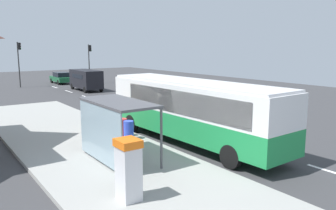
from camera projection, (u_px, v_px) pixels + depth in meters
The scene contains 21 objects.
ground_plane at pixel (106, 104), 29.13m from camera, with size 56.00×92.00×0.04m, color #38383A.
sidewalk_platform at pixel (92, 150), 15.83m from camera, with size 6.20×30.00×0.18m, color #999993.
lane_stripe_seg_0 at pixel (333, 172), 13.25m from camera, with size 0.16×2.20×0.01m, color silver.
lane_stripe_seg_1 at pixel (238, 143), 17.25m from camera, with size 0.16×2.20×0.01m, color silver.
lane_stripe_seg_2 at pixel (179, 125), 21.26m from camera, with size 0.16×2.20×0.01m, color silver.
lane_stripe_seg_3 at pixel (138, 113), 25.26m from camera, with size 0.16×2.20×0.01m, color silver.
lane_stripe_seg_4 at pixel (109, 104), 29.27m from camera, with size 0.16×2.20×0.01m, color silver.
lane_stripe_seg_5 at pixel (86, 97), 33.28m from camera, with size 0.16×2.20×0.01m, color silver.
lane_stripe_seg_6 at pixel (69, 91), 37.28m from camera, with size 0.16×2.20×0.01m, color silver.
lane_stripe_seg_7 at pixel (55, 87), 41.29m from camera, with size 0.16×2.20×0.01m, color silver.
bus at pixel (191, 108), 16.97m from camera, with size 2.87×11.08×3.21m.
white_van at pixel (86, 79), 37.99m from camera, with size 2.07×5.22×2.30m.
sedan_near at pixel (61, 78), 45.28m from camera, with size 1.87×4.42×1.52m.
ticket_machine at pixel (128, 169), 10.35m from camera, with size 0.66×0.76×1.94m.
recycling_bin_blue at pixel (129, 130), 17.34m from camera, with size 0.52×0.52×0.95m, color blue.
recycling_bin_red at pixel (122, 127), 17.90m from camera, with size 0.52×0.52×0.95m, color red.
recycling_bin_yellow at pixel (116, 125), 18.46m from camera, with size 0.52×0.52×0.95m, color yellow.
recycling_bin_orange at pixel (110, 123), 19.02m from camera, with size 0.52×0.52×0.95m, color orange.
traffic_light_near_side at pixel (90, 58), 44.84m from camera, with size 0.49×0.28×5.18m.
traffic_light_far_side at pixel (19, 58), 40.52m from camera, with size 0.49×0.28×5.44m.
bus_shelter at pixel (111, 116), 13.74m from camera, with size 1.80×4.00×2.50m.
Camera 1 is at (-12.37, -12.46, 4.87)m, focal length 36.12 mm.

